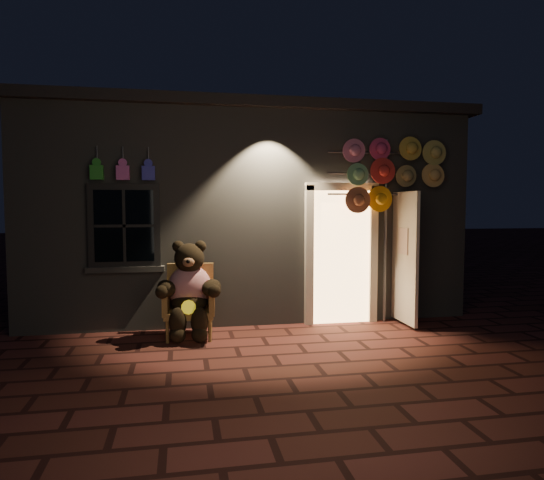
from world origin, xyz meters
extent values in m
plane|color=#5A2722|center=(0.00, 0.00, 0.00)|extent=(60.00, 60.00, 0.00)
cube|color=slate|center=(0.00, 4.00, 1.65)|extent=(7.00, 5.00, 3.30)
cube|color=black|center=(0.00, 4.00, 3.38)|extent=(7.30, 5.30, 0.16)
cube|color=black|center=(-1.90, 1.46, 1.55)|extent=(1.00, 0.10, 1.20)
cube|color=black|center=(-1.90, 1.43, 1.55)|extent=(0.82, 0.06, 1.02)
cube|color=slate|center=(-1.90, 1.46, 0.92)|extent=(1.10, 0.14, 0.08)
cube|color=#FFC072|center=(1.35, 1.48, 1.05)|extent=(0.92, 0.10, 2.10)
cube|color=beige|center=(0.83, 1.44, 1.05)|extent=(0.12, 0.12, 2.20)
cube|color=beige|center=(1.87, 1.44, 1.05)|extent=(0.12, 0.12, 2.20)
cube|color=beige|center=(1.35, 1.44, 2.13)|extent=(1.16, 0.12, 0.12)
cube|color=beige|center=(2.25, 1.10, 1.05)|extent=(0.05, 0.80, 2.00)
cube|color=#258825|center=(-2.25, 1.38, 2.30)|extent=(0.18, 0.07, 0.20)
cylinder|color=#59595E|center=(-2.25, 1.44, 2.55)|extent=(0.02, 0.02, 0.25)
cube|color=#C752A7|center=(-1.90, 1.38, 2.30)|extent=(0.18, 0.07, 0.20)
cylinder|color=#59595E|center=(-1.90, 1.44, 2.55)|extent=(0.02, 0.02, 0.25)
cube|color=#3131AB|center=(-1.55, 1.38, 2.30)|extent=(0.18, 0.07, 0.20)
cylinder|color=#59595E|center=(-1.55, 1.44, 2.55)|extent=(0.02, 0.02, 0.25)
cube|color=#AC8B42|center=(-1.00, 1.01, 0.35)|extent=(0.70, 0.66, 0.09)
cube|color=#AC8B42|center=(-0.98, 1.30, 0.68)|extent=(0.66, 0.12, 0.66)
cube|color=#AC8B42|center=(-1.31, 1.02, 0.54)|extent=(0.12, 0.57, 0.38)
cube|color=#AC8B42|center=(-0.69, 0.97, 0.54)|extent=(0.12, 0.57, 0.38)
cylinder|color=#AC8B42|center=(-1.30, 0.77, 0.15)|extent=(0.05, 0.05, 0.30)
cylinder|color=#AC8B42|center=(-0.74, 0.73, 0.15)|extent=(0.05, 0.05, 0.30)
cylinder|color=#AC8B42|center=(-1.26, 1.30, 0.15)|extent=(0.05, 0.05, 0.30)
cylinder|color=#AC8B42|center=(-0.70, 1.26, 0.15)|extent=(0.05, 0.05, 0.30)
ellipsoid|color=#AA1225|center=(-0.99, 1.06, 0.69)|extent=(0.64, 0.53, 0.64)
ellipsoid|color=black|center=(-1.00, 0.98, 0.50)|extent=(0.53, 0.46, 0.30)
sphere|color=black|center=(-1.00, 1.01, 1.11)|extent=(0.44, 0.44, 0.41)
sphere|color=black|center=(-1.15, 1.05, 1.27)|extent=(0.16, 0.16, 0.16)
sphere|color=black|center=(-0.84, 1.03, 1.27)|extent=(0.16, 0.16, 0.16)
ellipsoid|color=#8E6240|center=(-1.01, 0.82, 1.08)|extent=(0.17, 0.12, 0.13)
ellipsoid|color=black|center=(-1.31, 0.88, 0.72)|extent=(0.34, 0.47, 0.23)
ellipsoid|color=black|center=(-0.70, 0.84, 0.72)|extent=(0.39, 0.48, 0.23)
ellipsoid|color=black|center=(-1.16, 0.73, 0.29)|extent=(0.23, 0.23, 0.40)
ellipsoid|color=black|center=(-0.88, 0.71, 0.29)|extent=(0.23, 0.23, 0.40)
sphere|color=black|center=(-1.17, 0.67, 0.13)|extent=(0.22, 0.22, 0.22)
sphere|color=black|center=(-0.88, 0.65, 0.13)|extent=(0.22, 0.22, 0.22)
cylinder|color=yellow|center=(-1.02, 0.72, 0.48)|extent=(0.20, 0.10, 0.19)
cylinder|color=#59595E|center=(2.05, 1.38, 1.43)|extent=(0.04, 0.04, 2.86)
cylinder|color=#59595E|center=(1.73, 1.36, 2.65)|extent=(1.27, 0.03, 0.03)
cylinder|color=#59595E|center=(1.73, 1.36, 2.33)|extent=(1.27, 0.03, 0.03)
cylinder|color=#59595E|center=(1.73, 1.36, 2.01)|extent=(1.27, 0.03, 0.03)
cylinder|color=#C0658B|center=(1.50, 1.30, 2.70)|extent=(0.36, 0.11, 0.36)
cylinder|color=#BF3464|center=(1.92, 1.27, 2.70)|extent=(0.36, 0.11, 0.36)
cylinder|color=gold|center=(2.35, 1.24, 2.70)|extent=(0.36, 0.11, 0.36)
cylinder|color=tan|center=(2.77, 1.30, 2.70)|extent=(0.36, 0.11, 0.36)
cylinder|color=#67A573|center=(1.50, 1.27, 2.33)|extent=(0.36, 0.11, 0.36)
cylinder|color=red|center=(1.92, 1.24, 2.33)|extent=(0.36, 0.11, 0.36)
cylinder|color=olive|center=(2.35, 1.30, 2.33)|extent=(0.36, 0.11, 0.36)
cylinder|color=#E1AD5B|center=(2.77, 1.27, 2.33)|extent=(0.36, 0.11, 0.36)
cylinder|color=#9F5739|center=(1.50, 1.24, 1.96)|extent=(0.36, 0.11, 0.36)
cylinder|color=orange|center=(1.92, 1.30, 1.96)|extent=(0.36, 0.11, 0.36)
camera|label=1|loc=(-1.09, -5.75, 1.83)|focal=32.00mm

